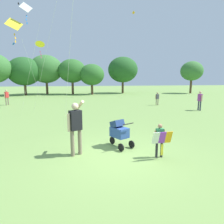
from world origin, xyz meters
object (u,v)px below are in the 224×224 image
(kite_green_novelty, at_px, (40,45))
(person_red_shirt, at_px, (157,98))
(person_couple_left, at_px, (200,99))
(person_sitting_far, at_px, (7,96))
(child_with_butterfly_kite, at_px, (160,138))
(person_adult_flyer, at_px, (75,124))
(kite_blue_high, at_px, (28,13))
(kite_orange_delta, at_px, (15,27))
(stroller, at_px, (119,131))

(kite_green_novelty, xyz_separation_m, person_red_shirt, (10.37, -0.28, -4.56))
(kite_green_novelty, distance_m, person_couple_left, 13.74)
(kite_green_novelty, bearing_deg, person_sitting_far, 149.60)
(child_with_butterfly_kite, distance_m, person_sitting_far, 16.97)
(child_with_butterfly_kite, bearing_deg, person_adult_flyer, 165.75)
(kite_blue_high, distance_m, person_sitting_far, 8.66)
(kite_blue_high, relative_size, person_couple_left, 4.93)
(kite_orange_delta, height_order, person_couple_left, kite_orange_delta)
(person_red_shirt, relative_size, person_couple_left, 0.80)
(person_adult_flyer, bearing_deg, person_sitting_far, 115.95)
(person_adult_flyer, relative_size, kite_orange_delta, 0.28)
(stroller, height_order, person_red_shirt, person_red_shirt)
(person_red_shirt, height_order, person_sitting_far, person_sitting_far)
(person_sitting_far, bearing_deg, person_adult_flyer, -64.05)
(stroller, relative_size, person_red_shirt, 0.89)
(child_with_butterfly_kite, height_order, person_couple_left, person_couple_left)
(kite_green_novelty, bearing_deg, person_adult_flyer, -75.53)
(kite_green_novelty, xyz_separation_m, person_sitting_far, (-3.66, 2.14, -4.42))
(person_adult_flyer, bearing_deg, stroller, 19.43)
(person_adult_flyer, height_order, stroller, person_adult_flyer)
(kite_orange_delta, relative_size, kite_blue_high, 0.86)
(kite_orange_delta, xyz_separation_m, kite_blue_high, (0.84, 0.13, 0.91))
(child_with_butterfly_kite, height_order, person_adult_flyer, person_adult_flyer)
(person_red_shirt, bearing_deg, kite_blue_high, -164.85)
(kite_orange_delta, relative_size, person_red_shirt, 5.30)
(stroller, relative_size, person_couple_left, 0.71)
(kite_orange_delta, height_order, person_sitting_far, kite_orange_delta)
(person_red_shirt, bearing_deg, child_with_butterfly_kite, -112.06)
(kite_blue_high, xyz_separation_m, person_couple_left, (12.59, -0.63, -5.85))
(kite_blue_high, bearing_deg, kite_orange_delta, -171.03)
(person_adult_flyer, xyz_separation_m, person_red_shirt, (7.42, 11.15, -0.33))
(stroller, xyz_separation_m, person_couple_left, (7.96, 7.13, 0.29))
(kite_blue_high, distance_m, person_couple_left, 13.90)
(person_adult_flyer, relative_size, stroller, 1.68)
(stroller, xyz_separation_m, kite_orange_delta, (-5.47, 7.62, 5.24))
(kite_orange_delta, relative_size, person_couple_left, 4.24)
(kite_blue_high, bearing_deg, person_couple_left, -2.85)
(person_sitting_far, bearing_deg, kite_blue_high, -56.08)
(kite_green_novelty, height_order, kite_blue_high, kite_blue_high)
(kite_green_novelty, xyz_separation_m, kite_blue_high, (-0.12, -3.12, 1.47))
(person_red_shirt, relative_size, person_sitting_far, 0.84)
(person_adult_flyer, xyz_separation_m, person_sitting_far, (-6.60, 13.57, -0.19))
(stroller, height_order, person_sitting_far, person_sitting_far)
(kite_green_novelty, relative_size, person_couple_left, 3.64)
(person_adult_flyer, relative_size, kite_green_novelty, 0.33)
(person_red_shirt, bearing_deg, person_couple_left, -58.77)
(child_with_butterfly_kite, relative_size, kite_blue_high, 0.15)
(person_adult_flyer, distance_m, kite_orange_delta, 10.25)
(stroller, relative_size, kite_blue_high, 0.14)
(kite_orange_delta, bearing_deg, kite_green_novelty, 73.56)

